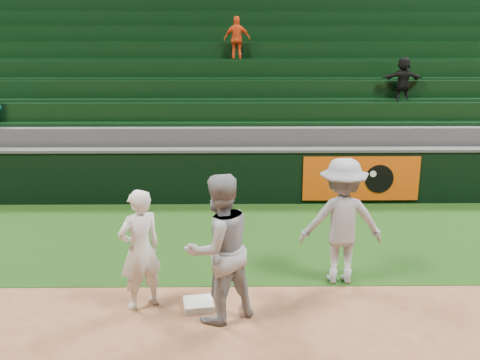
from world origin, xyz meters
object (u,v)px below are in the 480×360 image
base_coach (342,221)px  baserunner (219,248)px  first_baseman (140,250)px  first_base (198,304)px

base_coach → baserunner: bearing=30.8°
first_baseman → base_coach: size_ratio=0.88×
first_base → base_coach: base_coach is taller
first_base → baserunner: 1.04m
baserunner → base_coach: (1.82, 1.11, -0.02)m
first_base → baserunner: bearing=-44.1°
baserunner → first_baseman: bearing=-48.8°
first_base → base_coach: 2.46m
first_base → baserunner: (0.30, -0.29, 0.95)m
first_base → base_coach: size_ratio=0.21×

